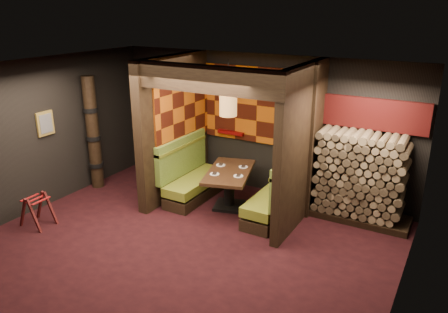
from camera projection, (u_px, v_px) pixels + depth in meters
floor at (185, 245)px, 7.20m from camera, size 6.50×5.50×0.02m
ceiling at (179, 70)px, 6.26m from camera, size 6.50×5.50×0.02m
wall_back at (259, 124)px, 8.99m from camera, size 6.50×0.02×2.85m
wall_front at (27, 244)px, 4.46m from camera, size 6.50×0.02×2.85m
wall_left at (41, 134)px, 8.26m from camera, size 0.02×5.50×2.85m
wall_right at (407, 210)px, 5.20m from camera, size 0.02×5.50×2.85m
partition_left at (174, 128)px, 8.71m from camera, size 0.20×2.20×2.85m
partition_right at (301, 147)px, 7.51m from camera, size 0.15×2.10×2.85m
header_beam at (204, 79)px, 6.92m from camera, size 2.85×0.18×0.44m
tapa_back_panel at (257, 105)px, 8.83m from camera, size 2.40×0.06×1.55m
tapa_side_panel at (183, 106)px, 8.66m from camera, size 0.04×1.85×1.45m
lacquer_shelf at (231, 132)px, 9.26m from camera, size 0.60×0.12×0.07m
booth_bench_left at (192, 179)px, 8.87m from camera, size 0.68×1.60×1.14m
booth_bench_right at (278, 198)px, 7.98m from camera, size 0.68×1.60×1.14m
dining_table at (229, 182)px, 8.37m from camera, size 1.16×1.60×0.76m
place_settings at (229, 170)px, 8.29m from camera, size 0.76×0.78×0.03m
pendant_lamp at (228, 103)px, 7.82m from camera, size 0.32×0.32×1.01m
framed_picture at (45, 123)px, 8.25m from camera, size 0.05×0.36×0.46m
luggage_rack at (37, 209)px, 7.75m from camera, size 0.58×0.42×0.62m
totem_column at (93, 134)px, 9.14m from camera, size 0.31×0.31×2.40m
firewood_stack at (364, 178)px, 7.78m from camera, size 1.73×0.70×1.64m
mosaic_header at (375, 114)px, 7.69m from camera, size 1.83×0.10×0.56m
bay_front_post at (311, 144)px, 7.68m from camera, size 0.08×0.08×2.85m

